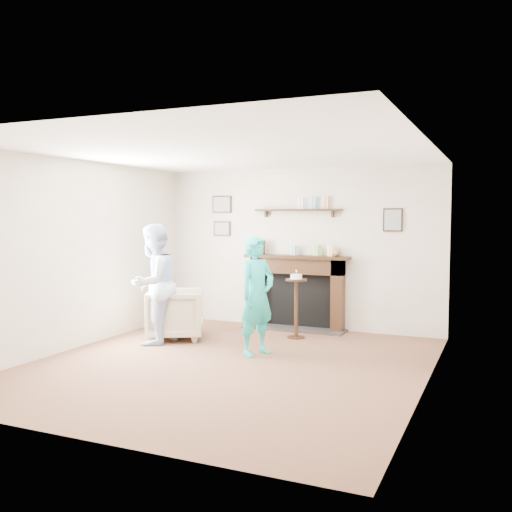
# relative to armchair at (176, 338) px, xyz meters

# --- Properties ---
(ground) EXTENTS (5.00, 5.00, 0.00)m
(ground) POSITION_rel_armchair_xyz_m (1.33, -0.99, 0.00)
(ground) COLOR brown
(ground) RESTS_ON ground
(room_shell) EXTENTS (4.54, 5.02, 2.52)m
(room_shell) POSITION_rel_armchair_xyz_m (1.33, -0.30, 1.62)
(room_shell) COLOR beige
(room_shell) RESTS_ON ground
(armchair) EXTENTS (1.04, 1.03, 0.71)m
(armchair) POSITION_rel_armchair_xyz_m (0.00, 0.00, 0.00)
(armchair) COLOR tan
(armchair) RESTS_ON ground
(man) EXTENTS (0.68, 0.84, 1.65)m
(man) POSITION_rel_armchair_xyz_m (-0.12, -0.38, 0.00)
(man) COLOR silver
(man) RESTS_ON ground
(woman) EXTENTS (0.54, 0.65, 1.51)m
(woman) POSITION_rel_armchair_xyz_m (1.44, -0.40, 0.00)
(woman) COLOR teal
(woman) RESTS_ON ground
(pedestal_table) EXTENTS (0.31, 0.31, 0.98)m
(pedestal_table) POSITION_rel_armchair_xyz_m (1.57, 0.73, 0.61)
(pedestal_table) COLOR black
(pedestal_table) RESTS_ON ground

